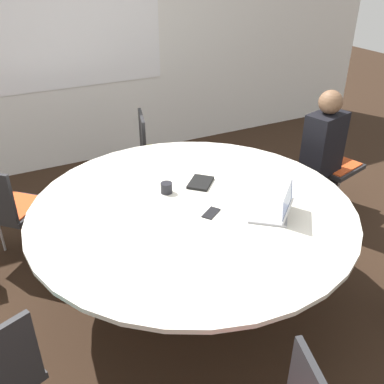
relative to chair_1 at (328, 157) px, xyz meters
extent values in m
plane|color=black|center=(-1.71, -0.51, -0.53)|extent=(16.00, 16.00, 0.00)
cube|color=silver|center=(-1.71, 2.11, 0.82)|extent=(8.00, 0.06, 2.70)
cube|color=white|center=(-1.71, 2.08, 1.02)|extent=(1.80, 0.01, 1.30)
cylinder|color=#B7B7BC|center=(-1.71, -0.51, -0.52)|extent=(0.66, 0.66, 0.02)
cylinder|color=#B7B7BC|center=(-1.71, -0.51, -0.16)|extent=(0.16, 0.16, 0.70)
cylinder|color=silver|center=(-1.71, -0.51, 0.21)|extent=(2.15, 2.15, 0.03)
cube|color=#262628|center=(0.02, -0.07, -0.07)|extent=(0.53, 0.52, 0.04)
cube|color=#E04C1E|center=(0.02, -0.07, -0.05)|extent=(0.47, 0.46, 0.01)
cube|color=#262628|center=(-0.03, 0.12, 0.15)|extent=(0.41, 0.13, 0.40)
cylinder|color=silver|center=(0.19, -0.02, -0.31)|extent=(0.02, 0.02, 0.43)
cylinder|color=silver|center=(-0.16, -0.11, -0.31)|extent=(0.02, 0.02, 0.43)
cube|color=#262628|center=(-1.30, 0.91, -0.07)|extent=(0.53, 0.54, 0.04)
cube|color=olive|center=(-1.30, 0.91, -0.05)|extent=(0.46, 0.47, 0.01)
cube|color=#262628|center=(-1.49, 0.97, 0.15)|extent=(0.14, 0.41, 0.40)
cylinder|color=silver|center=(-1.25, 1.08, -0.31)|extent=(0.02, 0.02, 0.43)
cylinder|color=silver|center=(-1.35, 0.74, -0.31)|extent=(0.02, 0.02, 0.43)
cube|color=#262628|center=(-2.77, 0.52, -0.07)|extent=(0.61, 0.61, 0.04)
cube|color=#E04C1E|center=(-2.77, 0.52, -0.05)|extent=(0.54, 0.53, 0.01)
cylinder|color=silver|center=(-2.90, 0.65, -0.31)|extent=(0.02, 0.02, 0.43)
cylinder|color=silver|center=(-2.64, 0.40, -0.31)|extent=(0.02, 0.02, 0.43)
cylinder|color=black|center=(-0.10, -0.20, -0.29)|extent=(0.10, 0.10, 0.47)
cylinder|color=black|center=(-0.28, -0.25, -0.29)|extent=(0.10, 0.10, 0.47)
cube|color=black|center=(-0.22, -0.13, 0.22)|extent=(0.40, 0.30, 0.55)
sphere|color=brown|center=(-0.22, -0.13, 0.60)|extent=(0.20, 0.20, 0.20)
cube|color=#99999E|center=(-1.32, -0.83, 0.23)|extent=(0.36, 0.37, 0.02)
cube|color=#99999E|center=(-1.23, -0.90, 0.34)|extent=(0.22, 0.25, 0.20)
cube|color=black|center=(-1.24, -0.90, 0.34)|extent=(0.19, 0.22, 0.17)
cube|color=black|center=(-1.52, -0.28, 0.23)|extent=(0.25, 0.25, 0.02)
cylinder|color=black|center=(-1.79, -0.28, 0.26)|extent=(0.08, 0.08, 0.08)
cube|color=black|center=(-1.65, -0.66, 0.22)|extent=(0.16, 0.14, 0.01)
camera|label=1|loc=(-2.81, -2.67, 1.70)|focal=40.00mm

